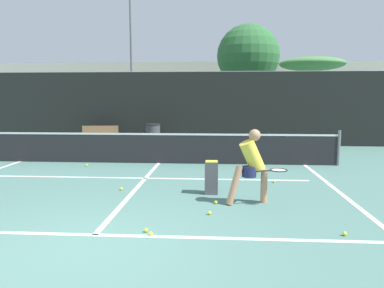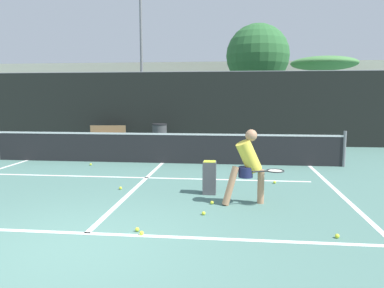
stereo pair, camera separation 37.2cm
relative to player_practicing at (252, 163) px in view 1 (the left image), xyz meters
name	(u,v)px [view 1 (the left image)]	position (x,y,z in m)	size (l,w,h in m)	color
ground_plane	(82,249)	(-2.51, -2.40, -0.80)	(100.00, 100.00, 0.00)	#4C756B
court_baseline_near	(95,235)	(-2.51, -1.87, -0.80)	(11.00, 0.10, 0.01)	white
court_service_line	(145,178)	(-2.51, 2.10, -0.80)	(8.25, 0.10, 0.01)	white
court_center_mark	(138,186)	(-2.51, 1.21, -0.80)	(0.10, 6.15, 0.01)	white
court_sideline_right	(336,190)	(2.00, 1.21, -0.80)	(0.10, 7.15, 0.01)	white
net	(159,147)	(-2.51, 4.28, -0.29)	(11.09, 0.09, 1.07)	slate
fence_back	(175,109)	(-2.51, 8.87, 0.77)	(24.00, 0.06, 3.15)	black
player_practicing	(252,163)	(0.00, 0.00, 0.00)	(1.23, 0.48, 1.46)	tan
tennis_ball_scattered_0	(151,234)	(-1.65, -1.85, -0.77)	(0.07, 0.07, 0.07)	#D1E033
tennis_ball_scattered_1	(146,230)	(-1.76, -1.70, -0.77)	(0.07, 0.07, 0.07)	#D1E033
tennis_ball_scattered_2	(121,189)	(-2.81, 0.85, -0.77)	(0.07, 0.07, 0.07)	#D1E033
tennis_ball_scattered_3	(209,213)	(-0.80, -0.77, -0.77)	(0.07, 0.07, 0.07)	#D1E033
tennis_ball_scattered_5	(345,234)	(1.25, -1.64, -0.77)	(0.07, 0.07, 0.07)	#D1E033
tennis_ball_scattered_6	(274,181)	(0.71, 1.82, -0.77)	(0.07, 0.07, 0.07)	#D1E033
tennis_ball_scattered_7	(216,202)	(-0.69, -0.09, -0.77)	(0.07, 0.07, 0.07)	#D1E033
tennis_ball_scattered_8	(86,165)	(-4.60, 3.63, -0.77)	(0.07, 0.07, 0.07)	#D1E033
ball_hopper	(211,177)	(-0.79, 0.71, -0.43)	(0.28, 0.28, 0.71)	#4C4C51
courtside_bench	(100,135)	(-5.60, 8.11, -0.33)	(1.53, 0.59, 0.86)	olive
trash_bin	(153,136)	(-3.33, 7.97, -0.31)	(0.62, 0.62, 0.97)	#3F3F42
parked_car	(98,123)	(-7.35, 13.20, -0.18)	(1.74, 4.22, 1.46)	maroon
floodlight_mast	(131,33)	(-5.72, 14.76, 4.95)	(1.10, 0.24, 9.15)	slate
tree_west	(248,56)	(0.95, 13.75, 3.46)	(3.40, 3.40, 5.97)	brown
tree_mid	(255,82)	(1.65, 16.98, 2.18)	(2.93, 2.93, 3.47)	brown
tree_east	(312,65)	(5.49, 18.38, 3.38)	(4.25, 4.25, 4.67)	brown
building_far	(195,93)	(-2.51, 23.16, 1.57)	(36.00, 2.40, 4.73)	beige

